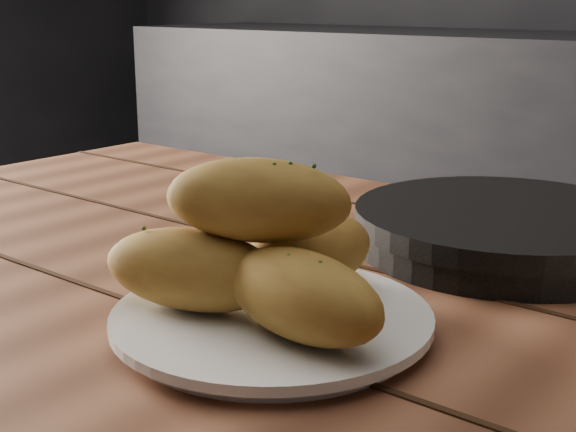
% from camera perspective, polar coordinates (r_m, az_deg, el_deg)
% --- Properties ---
extents(counter, '(2.80, 0.60, 0.90)m').
position_cam_1_polar(counter, '(2.51, 16.59, 1.94)').
color(counter, black).
rests_on(counter, ground).
extents(table, '(1.61, 0.85, 0.75)m').
position_cam_1_polar(table, '(0.69, 7.48, -15.00)').
color(table, brown).
rests_on(table, ground).
extents(plate, '(0.25, 0.25, 0.02)m').
position_cam_1_polar(plate, '(0.63, -1.16, -7.50)').
color(plate, silver).
rests_on(plate, table).
extents(bread_rolls, '(0.26, 0.21, 0.12)m').
position_cam_1_polar(bread_rolls, '(0.61, -1.75, -2.75)').
color(bread_rolls, '#A57F2D').
rests_on(bread_rolls, plate).
extents(skillet, '(0.44, 0.31, 0.05)m').
position_cam_1_polar(skillet, '(0.85, 15.28, -0.94)').
color(skillet, black).
rests_on(skillet, table).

